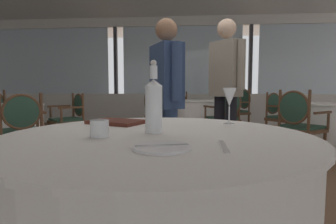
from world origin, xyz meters
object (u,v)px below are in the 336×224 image
Objects in this scene: water_tumbler at (100,128)px; dining_chair_2_1 at (154,110)px; dining_chair_2_2 at (226,113)px; diner_person_0 at (226,84)px; dining_chair_2_0 at (181,107)px; dining_chair_1_3 at (20,126)px; dining_chair_2_3 at (239,107)px; menu_book at (117,122)px; water_bottle at (154,104)px; dining_chair_0_3 at (279,113)px; dining_chair_1_0 at (71,115)px; diner_person_1 at (166,95)px; side_plate at (162,147)px; wine_glass at (229,98)px; dining_chair_0_0 at (298,120)px.

dining_chair_2_1 reaches higher than water_tumbler.
diner_person_0 is at bearing 146.93° from dining_chair_2_2.
dining_chair_2_1 is (-0.49, -1.29, 0.02)m from dining_chair_2_0.
water_tumbler is 0.09× the size of dining_chair_1_3.
menu_book is at bearing 45.57° from dining_chair_2_3.
dining_chair_2_2 reaches higher than dining_chair_2_0.
dining_chair_2_0 is at bearing 90.09° from water_bottle.
water_bottle is 0.42m from menu_book.
water_bottle is at bearing -62.70° from dining_chair_0_3.
menu_book is at bearing 73.79° from dining_chair_1_0.
dining_chair_2_3 is at bearing 40.24° from diner_person_1.
dining_chair_2_1 is at bearing 45.00° from dining_chair_2_2.
dining_chair_2_0 reaches higher than side_plate.
dining_chair_1_3 is 1.00× the size of dining_chair_2_0.
dining_chair_2_0 is at bearing 94.87° from wine_glass.
water_tumbler is at bearing -110.43° from dining_chair_2_1.
diner_person_0 reaches higher than water_tumbler.
dining_chair_2_1 is 1.96m from dining_chair_2_3.
water_tumbler is 0.04× the size of diner_person_0.
wine_glass is 0.21× the size of dining_chair_2_2.
menu_book is 4.55m from dining_chair_2_3.
wine_glass is at bearing 63.95° from side_plate.
dining_chair_2_1 is 0.62× the size of diner_person_1.
water_bottle is 0.36× the size of dining_chair_2_0.
dining_chair_2_2 is at bearing 142.65° from dining_chair_1_0.
water_tumbler is 0.08× the size of dining_chair_2_2.
dining_chair_2_3 is at bearing 61.84° from dining_chair_0_0.
dining_chair_1_3 is 2.41m from diner_person_0.
diner_person_1 is at bearing 133.21° from dining_chair_2_2.
dining_chair_2_3 reaches higher than water_tumbler.
menu_book is (-0.33, 0.63, 0.01)m from side_plate.
side_plate is 0.12× the size of diner_person_1.
dining_chair_2_1 is (1.25, 0.88, 0.03)m from dining_chair_1_0.
dining_chair_0_0 is 1.06× the size of dining_chair_1_0.
dining_chair_0_0 reaches higher than water_tumbler.
wine_glass is 0.23× the size of dining_chair_2_0.
dining_chair_0_3 is 4.09m from dining_chair_1_3.
dining_chair_0_0 is at bearing 58.53° from wine_glass.
diner_person_1 is at bearing 94.19° from side_plate.
dining_chair_1_3 is at bearing 99.87° from dining_chair_2_2.
diner_person_0 is (0.82, 2.08, 0.24)m from water_tumbler.
dining_chair_2_1 is at bearing 116.62° from menu_book.
diner_person_1 reaches higher than dining_chair_2_3.
dining_chair_2_0 is 1.37m from dining_chair_2_3.
dining_chair_2_3 is 2.75m from diner_person_0.
side_plate is at bearing 143.95° from dining_chair_2_2.
water_tumbler is 5.19m from dining_chair_2_0.
water_bottle is at bearing 141.70° from dining_chair_2_2.
wine_glass reaches higher than dining_chair_0_0.
dining_chair_2_1 is (-2.31, 0.15, 0.03)m from dining_chair_0_3.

